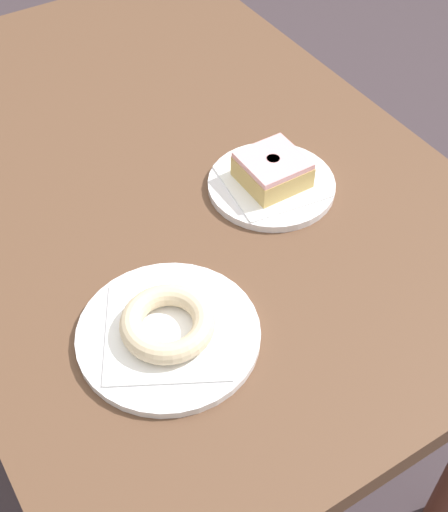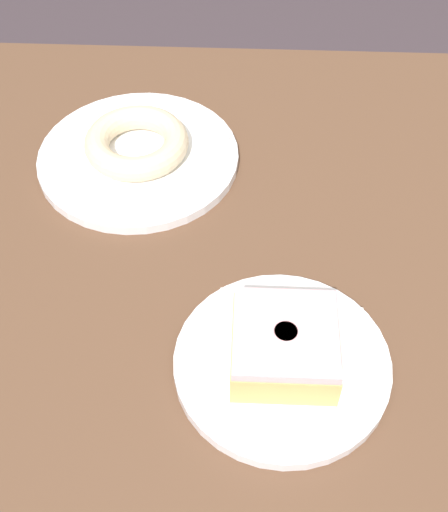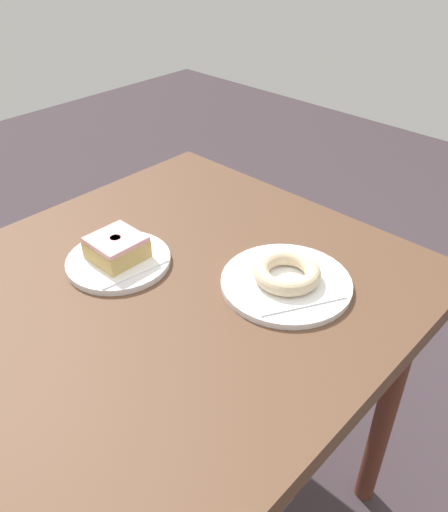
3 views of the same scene
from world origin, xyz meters
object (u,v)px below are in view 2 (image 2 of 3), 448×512
at_px(plate_glazed_square, 282,364).
at_px(donut_glazed_square, 284,345).
at_px(plate_sugar_ring, 139,158).
at_px(donut_sugar_ring, 137,142).

distance_m(plate_glazed_square, donut_glazed_square, 0.03).
distance_m(plate_sugar_ring, donut_sugar_ring, 0.02).
xyz_separation_m(plate_glazed_square, donut_glazed_square, (-0.00, 0.00, 0.03)).
bearing_deg(plate_sugar_ring, donut_glazed_square, 121.14).
height_order(plate_sugar_ring, plate_glazed_square, same).
bearing_deg(plate_sugar_ring, donut_sugar_ring, 0.00).
relative_size(donut_sugar_ring, plate_glazed_square, 0.61).
height_order(donut_sugar_ring, plate_glazed_square, donut_sugar_ring).
xyz_separation_m(plate_sugar_ring, plate_glazed_square, (-0.16, 0.27, 0.00)).
distance_m(plate_sugar_ring, plate_glazed_square, 0.32).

